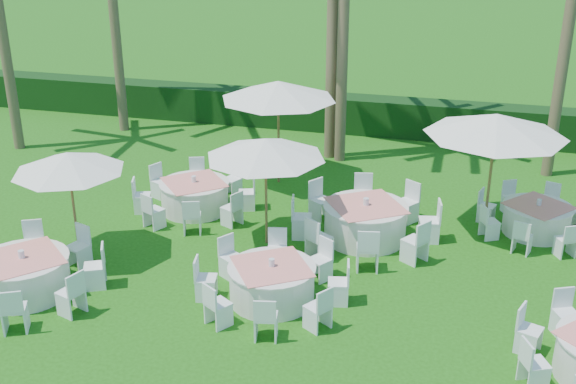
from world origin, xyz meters
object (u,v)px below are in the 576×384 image
banquet_table_b (272,282)px  umbrella_a (68,162)px  banquet_table_a (25,275)px  umbrella_c (278,90)px  umbrella_d (496,125)px  banquet_table_d (195,195)px  banquet_table_e (365,221)px  umbrella_b (265,148)px  banquet_table_f (537,218)px

banquet_table_b → umbrella_a: 5.12m
banquet_table_a → banquet_table_b: (4.94, 1.00, -0.02)m
umbrella_c → umbrella_d: umbrella_d is taller
banquet_table_b → banquet_table_d: 4.89m
banquet_table_e → umbrella_c: 4.70m
banquet_table_a → umbrella_d: (9.05, 5.38, 2.26)m
banquet_table_d → umbrella_a: bearing=-117.7°
umbrella_b → umbrella_d: umbrella_d is taller
banquet_table_f → banquet_table_a: bearing=-151.4°
banquet_table_a → umbrella_d: bearing=30.8°
banquet_table_b → umbrella_b: size_ratio=1.13×
banquet_table_e → umbrella_c: (-2.92, 2.96, 2.20)m
banquet_table_e → umbrella_a: (-6.08, -2.51, 1.81)m
banquet_table_a → umbrella_c: 8.25m
banquet_table_f → umbrella_b: umbrella_b is taller
banquet_table_f → umbrella_c: (-6.85, 1.60, 2.28)m
banquet_table_a → umbrella_b: size_ratio=1.16×
banquet_table_a → banquet_table_e: (6.31, 4.22, 0.03)m
banquet_table_b → banquet_table_e: bearing=67.1°
banquet_table_d → banquet_table_e: bearing=-6.8°
banquet_table_b → banquet_table_d: bearing=129.7°
banquet_table_a → banquet_table_b: bearing=11.4°
umbrella_b → banquet_table_f: bearing=19.3°
umbrella_d → banquet_table_b: bearing=-133.1°
banquet_table_f → umbrella_b: size_ratio=1.03×
banquet_table_f → umbrella_b: 6.78m
banquet_table_d → banquet_table_f: banquet_table_d is taller
umbrella_a → umbrella_b: (3.89, 1.73, 0.07)m
umbrella_b → umbrella_d: bearing=21.6°
umbrella_c → banquet_table_e: bearing=-45.4°
umbrella_d → umbrella_b: bearing=-158.4°
umbrella_b → banquet_table_d: bearing=150.2°
umbrella_a → umbrella_b: umbrella_b is taller
banquet_table_a → banquet_table_e: bearing=33.8°
umbrella_a → umbrella_c: 6.33m
umbrella_a → umbrella_c: bearing=60.0°
umbrella_a → umbrella_c: size_ratio=0.78×
banquet_table_e → umbrella_c: umbrella_c is taller
banquet_table_d → umbrella_c: umbrella_c is taller
banquet_table_f → umbrella_a: 10.90m
umbrella_c → umbrella_a: bearing=-120.0°
banquet_table_a → umbrella_a: 2.53m
banquet_table_b → umbrella_b: 3.22m
banquet_table_f → umbrella_c: 7.40m
banquet_table_a → banquet_table_d: (1.82, 4.76, -0.01)m
banquet_table_b → umbrella_c: (-1.55, 6.19, 2.25)m
banquet_table_e → banquet_table_f: (3.93, 1.36, -0.08)m
banquet_table_b → umbrella_b: bearing=108.6°
banquet_table_b → banquet_table_f: (5.30, 4.58, -0.03)m
banquet_table_f → umbrella_a: size_ratio=1.13×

